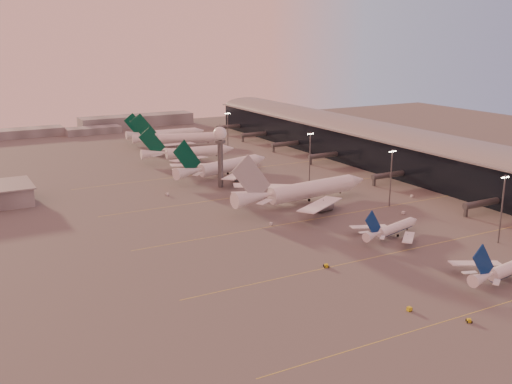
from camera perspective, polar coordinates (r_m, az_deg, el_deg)
ground at (r=192.48m, az=10.85°, el=-7.57°), size 700.00×700.00×0.00m
taxiway_markings at (r=251.44m, az=8.10°, el=-2.05°), size 180.00×185.25×0.02m
terminal at (r=337.89m, az=13.36°, el=3.91°), size 57.00×362.00×23.04m
radar_tower at (r=287.50m, az=-3.44°, el=4.52°), size 6.40×6.40×31.10m
mast_a at (r=227.93m, az=22.39°, el=-1.24°), size 3.60×0.56×25.00m
mast_b at (r=262.51m, az=12.73°, el=1.56°), size 3.60×0.56×25.00m
mast_c at (r=302.11m, az=5.16°, el=3.60°), size 3.60×0.56×25.00m
mast_d at (r=378.15m, az=-2.71°, el=5.93°), size 3.60×0.56×25.00m
distant_horizon at (r=480.90m, az=-14.23°, el=6.24°), size 165.00×37.50×9.00m
narrowbody_near at (r=198.22m, az=22.96°, el=-6.92°), size 38.05×30.20×14.90m
narrowbody_mid at (r=225.45m, az=12.86°, el=-3.58°), size 32.85×25.87×13.11m
widebody_white at (r=262.77m, az=4.58°, el=-0.20°), size 72.41×57.77×25.48m
greentail_a at (r=312.52m, az=-3.10°, el=2.20°), size 60.99×48.58×22.72m
greentail_b at (r=354.10m, az=-6.37°, el=3.59°), size 57.68×46.42×20.95m
greentail_c at (r=399.30m, az=-7.22°, el=4.90°), size 61.78×49.32×22.83m
greentail_d at (r=422.08m, az=-8.51°, el=5.34°), size 57.16×46.08×20.75m
gsv_truck_a at (r=169.73m, az=14.53°, el=-10.51°), size 6.03×2.34×2.43m
gsv_tug_near at (r=168.16m, az=19.63°, el=-11.47°), size 3.39×3.79×0.93m
gsv_tug_mid at (r=194.33m, az=6.71°, el=-7.00°), size 4.17×3.19×1.05m
gsv_truck_b at (r=255.48m, az=13.94°, el=-1.77°), size 6.56×3.40×2.52m
gsv_truck_c at (r=233.94m, az=1.49°, el=-2.90°), size 5.90×4.33×2.26m
gsv_catering_b at (r=282.23m, az=14.68°, el=-0.08°), size 5.40×3.24×4.13m
gsv_tug_far at (r=279.24m, az=-1.76°, el=-0.08°), size 3.43×3.77×0.93m
gsv_truck_d at (r=279.27m, az=-8.52°, el=-0.07°), size 3.81×6.59×2.51m
gsv_tug_hangar at (r=334.71m, az=-0.82°, el=2.45°), size 3.76×3.42×0.92m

